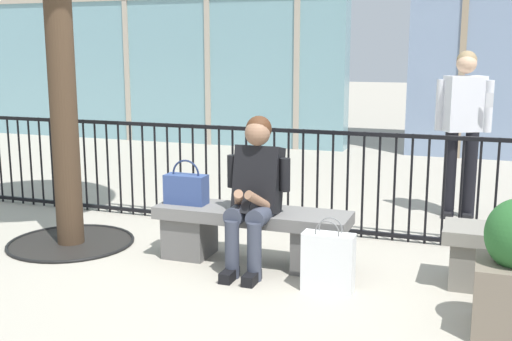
{
  "coord_description": "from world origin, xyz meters",
  "views": [
    {
      "loc": [
        1.71,
        -4.62,
        1.71
      ],
      "look_at": [
        0.0,
        0.1,
        0.75
      ],
      "focal_mm": 44.12,
      "sensor_mm": 36.0,
      "label": 1
    }
  ],
  "objects_px": {
    "shopping_bag": "(328,261)",
    "bystander_at_railing": "(463,121)",
    "handbag_on_bench": "(186,188)",
    "stone_bench": "(252,230)",
    "seated_person_with_phone": "(254,189)"
  },
  "relations": [
    {
      "from": "stone_bench",
      "to": "bystander_at_railing",
      "type": "xyz_separation_m",
      "value": [
        1.52,
        2.08,
        0.73
      ]
    },
    {
      "from": "bystander_at_railing",
      "to": "handbag_on_bench",
      "type": "bearing_deg",
      "value": -135.12
    },
    {
      "from": "stone_bench",
      "to": "shopping_bag",
      "type": "height_order",
      "value": "shopping_bag"
    },
    {
      "from": "handbag_on_bench",
      "to": "shopping_bag",
      "type": "xyz_separation_m",
      "value": [
        1.31,
        -0.38,
        -0.36
      ]
    },
    {
      "from": "shopping_bag",
      "to": "bystander_at_railing",
      "type": "relative_size",
      "value": 0.31
    },
    {
      "from": "stone_bench",
      "to": "shopping_bag",
      "type": "distance_m",
      "value": 0.83
    },
    {
      "from": "stone_bench",
      "to": "shopping_bag",
      "type": "xyz_separation_m",
      "value": [
        0.73,
        -0.39,
        -0.05
      ]
    },
    {
      "from": "bystander_at_railing",
      "to": "shopping_bag",
      "type": "bearing_deg",
      "value": -107.74
    },
    {
      "from": "handbag_on_bench",
      "to": "shopping_bag",
      "type": "bearing_deg",
      "value": -16.3
    },
    {
      "from": "stone_bench",
      "to": "handbag_on_bench",
      "type": "height_order",
      "value": "handbag_on_bench"
    },
    {
      "from": "stone_bench",
      "to": "seated_person_with_phone",
      "type": "distance_m",
      "value": 0.41
    },
    {
      "from": "seated_person_with_phone",
      "to": "handbag_on_bench",
      "type": "xyz_separation_m",
      "value": [
        -0.65,
        0.12,
        -0.07
      ]
    },
    {
      "from": "seated_person_with_phone",
      "to": "bystander_at_railing",
      "type": "distance_m",
      "value": 2.67
    },
    {
      "from": "handbag_on_bench",
      "to": "bystander_at_railing",
      "type": "distance_m",
      "value": 3.0
    },
    {
      "from": "seated_person_with_phone",
      "to": "shopping_bag",
      "type": "distance_m",
      "value": 0.83
    }
  ]
}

